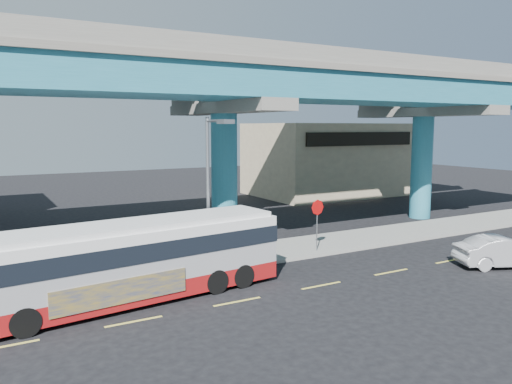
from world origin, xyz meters
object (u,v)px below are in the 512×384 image
transit_bus (134,258)px  stop_sign (317,214)px  parked_car (38,266)px  street_lamp (213,171)px  sedan (504,252)px

transit_bus → stop_sign: (10.41, 2.42, 0.46)m
transit_bus → parked_car: bearing=121.3°
parked_car → stop_sign: stop_sign is taller
transit_bus → street_lamp: bearing=16.0°
transit_bus → sedan: size_ratio=2.56×
parked_car → street_lamp: street_lamp is taller
transit_bus → stop_sign: 10.70m
parked_car → stop_sign: size_ratio=1.58×
parked_car → street_lamp: size_ratio=0.62×
transit_bus → sedan: transit_bus is taller
transit_bus → sedan: 17.16m
transit_bus → stop_sign: bearing=6.5°
transit_bus → parked_car: 5.00m
sedan → street_lamp: size_ratio=0.68×
transit_bus → parked_car: size_ratio=2.82×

